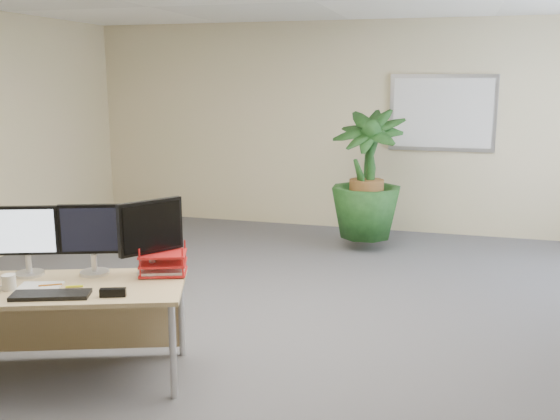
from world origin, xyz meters
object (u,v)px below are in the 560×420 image
(monitor_left, at_px, (26,236))
(monitor_right, at_px, (92,235))
(floor_plant, at_px, (367,186))
(desk, at_px, (57,301))

(monitor_left, distance_m, monitor_right, 0.44)
(floor_plant, bearing_deg, monitor_left, -116.51)
(floor_plant, relative_size, monitor_right, 3.05)
(desk, height_order, monitor_left, monitor_left)
(monitor_left, xyz_separation_m, monitor_right, (0.42, 0.14, 0.00))
(floor_plant, distance_m, monitor_right, 3.77)
(floor_plant, height_order, monitor_right, floor_plant)
(floor_plant, bearing_deg, desk, -112.76)
(desk, xyz_separation_m, monitor_left, (-0.26, 0.07, 0.41))
(desk, bearing_deg, monitor_right, 53.04)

